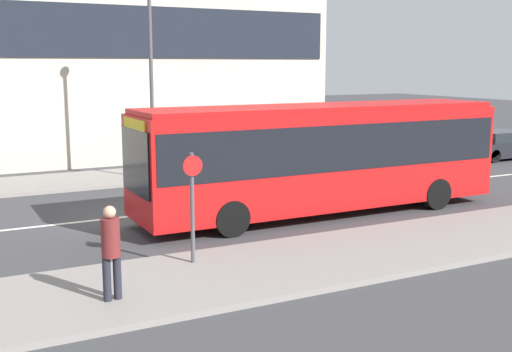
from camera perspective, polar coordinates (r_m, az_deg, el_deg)
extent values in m
plane|color=#3A3A3D|center=(19.14, -10.94, -3.53)|extent=(120.00, 120.00, 0.00)
cube|color=gray|center=(13.46, -3.23, -8.83)|extent=(44.00, 3.50, 0.13)
cube|color=gray|center=(25.07, -15.04, -0.37)|extent=(44.00, 3.50, 0.13)
cube|color=silver|center=(19.14, -10.95, -3.52)|extent=(41.80, 0.16, 0.01)
cube|color=#1E232D|center=(28.74, -10.07, 12.50)|extent=(18.20, 0.08, 2.20)
cube|color=red|center=(18.93, 5.84, 1.69)|extent=(11.19, 2.50, 2.78)
cube|color=black|center=(18.88, 5.86, 2.94)|extent=(10.97, 2.53, 1.28)
cube|color=red|center=(18.78, 5.92, 6.09)|extent=(11.02, 2.30, 0.14)
cube|color=black|center=(16.52, -10.67, 1.25)|extent=(0.05, 2.20, 1.67)
cube|color=yellow|center=(16.41, -10.77, 4.45)|extent=(0.04, 1.75, 0.32)
cylinder|color=black|center=(16.51, -2.19, -3.79)|extent=(0.96, 0.28, 0.96)
cylinder|color=black|center=(18.55, -5.19, -2.30)|extent=(0.96, 0.28, 0.96)
cylinder|color=black|center=(20.39, 15.74, -1.53)|extent=(0.96, 0.28, 0.96)
cylinder|color=black|center=(22.06, 11.72, -0.51)|extent=(0.96, 0.28, 0.96)
cube|color=navy|center=(28.91, 14.07, 1.84)|extent=(4.39, 1.79, 0.68)
cube|color=#21262B|center=(28.75, 13.92, 2.93)|extent=(2.42, 1.58, 0.44)
cylinder|color=black|center=(29.28, 17.09, 1.43)|extent=(0.60, 0.18, 0.60)
cylinder|color=black|center=(30.43, 14.98, 1.84)|extent=(0.60, 0.18, 0.60)
cylinder|color=black|center=(27.45, 13.02, 1.08)|extent=(0.60, 0.18, 0.60)
cylinder|color=black|center=(28.68, 10.95, 1.52)|extent=(0.60, 0.18, 0.60)
cube|color=black|center=(32.37, 20.88, 2.32)|extent=(4.15, 1.89, 0.68)
cube|color=#21262B|center=(32.21, 20.79, 3.33)|extent=(2.28, 1.66, 0.48)
cylinder|color=black|center=(33.91, 21.24, 2.30)|extent=(0.60, 0.18, 0.60)
cylinder|color=black|center=(30.88, 20.44, 1.66)|extent=(0.60, 0.18, 0.60)
cylinder|color=black|center=(32.04, 18.18, 2.07)|extent=(0.60, 0.18, 0.60)
cylinder|color=#23232D|center=(12.15, -12.22, -8.79)|extent=(0.15, 0.15, 0.82)
cylinder|color=#23232D|center=(12.08, -13.11, -8.93)|extent=(0.15, 0.15, 0.82)
cylinder|color=maroon|center=(11.89, -12.81, -5.36)|extent=(0.34, 0.34, 0.71)
sphere|color=tan|center=(11.78, -12.89, -3.15)|extent=(0.23, 0.23, 0.23)
cylinder|color=#4C4C51|center=(13.85, -5.68, -2.88)|extent=(0.09, 0.09, 2.41)
cylinder|color=red|center=(13.62, -5.66, 0.91)|extent=(0.44, 0.03, 0.44)
cylinder|color=#4C4C51|center=(24.13, -9.29, 8.48)|extent=(0.14, 0.14, 7.43)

